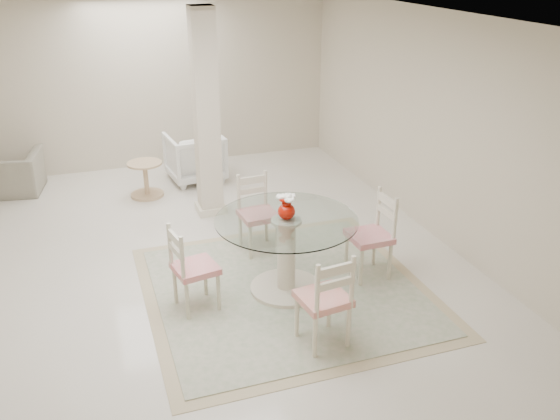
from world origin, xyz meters
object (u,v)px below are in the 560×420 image
object	(u,v)px
dining_table	(286,255)
red_vase	(287,207)
recliner_taupe	(7,173)
column	(206,115)
dining_chair_east	(375,229)
dining_chair_north	(256,207)
dining_chair_west	(189,263)
side_table	(146,181)
armchair_white	(195,157)
dining_chair_south	(327,294)

from	to	relation	value
dining_table	red_vase	distance (m)	0.54
recliner_taupe	column	bearing A→B (deg)	158.30
dining_table	dining_chair_east	world-z (taller)	dining_chair_east
dining_table	dining_chair_east	xyz separation A→B (m)	(1.02, 0.01, 0.13)
dining_chair_east	dining_chair_north	bearing A→B (deg)	-135.85
red_vase	dining_chair_north	distance (m)	1.10
dining_table	dining_chair_west	world-z (taller)	dining_chair_west
column	dining_chair_west	size ratio (longest dim) A/B	2.69
dining_chair_north	red_vase	bearing A→B (deg)	-93.53
dining_table	recliner_taupe	xyz separation A→B (m)	(-2.95, 3.89, -0.12)
side_table	dining_table	bearing A→B (deg)	-71.48
column	armchair_white	bearing A→B (deg)	87.64
red_vase	dining_chair_south	xyz separation A→B (m)	(0.02, -1.02, -0.42)
dining_table	dining_chair_north	world-z (taller)	dining_chair_north
dining_chair_north	dining_chair_south	bearing A→B (deg)	-93.49
column	red_vase	distance (m)	2.33
column	armchair_white	distance (m)	1.61
dining_table	dining_chair_east	bearing A→B (deg)	0.74
recliner_taupe	red_vase	bearing A→B (deg)	136.70
column	red_vase	world-z (taller)	column
dining_table	dining_chair_south	xyz separation A→B (m)	(0.02, -1.02, 0.13)
red_vase	dining_chair_west	size ratio (longest dim) A/B	0.27
dining_chair_east	dining_chair_south	bearing A→B (deg)	-45.87
dining_chair_north	dining_chair_south	distance (m)	2.03
dining_table	recliner_taupe	size ratio (longest dim) A/B	1.52
dining_chair_west	dining_table	bearing A→B (deg)	-99.54
column	dining_chair_east	size ratio (longest dim) A/B	2.54
red_vase	recliner_taupe	xyz separation A→B (m)	(-2.95, 3.89, -0.66)
red_vase	side_table	bearing A→B (deg)	108.53
column	armchair_white	xyz separation A→B (m)	(0.05, 1.28, -0.98)
red_vase	dining_chair_west	bearing A→B (deg)	-178.70
dining_chair_south	side_table	xyz separation A→B (m)	(-1.07, 4.15, -0.31)
dining_chair_east	side_table	bearing A→B (deg)	-148.19
red_vase	dining_chair_south	bearing A→B (deg)	-88.95
dining_chair_south	dining_chair_east	bearing A→B (deg)	-141.25
dining_chair_south	red_vase	bearing A→B (deg)	-96.07
recliner_taupe	side_table	bearing A→B (deg)	167.73
side_table	column	bearing A→B (deg)	-48.35
dining_chair_east	dining_chair_north	distance (m)	1.44
dining_chair_east	recliner_taupe	size ratio (longest dim) A/B	1.12
dining_table	dining_chair_west	bearing A→B (deg)	-178.68
dining_table	dining_chair_east	distance (m)	1.03
side_table	dining_chair_north	bearing A→B (deg)	-63.97
dining_table	red_vase	size ratio (longest dim) A/B	5.38
dining_chair_south	side_table	world-z (taller)	dining_chair_south
dining_chair_west	dining_chair_south	world-z (taller)	dining_chair_south
column	recliner_taupe	size ratio (longest dim) A/B	2.84
red_vase	recliner_taupe	size ratio (longest dim) A/B	0.28
column	armchair_white	world-z (taller)	column
dining_chair_north	recliner_taupe	bearing A→B (deg)	131.10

